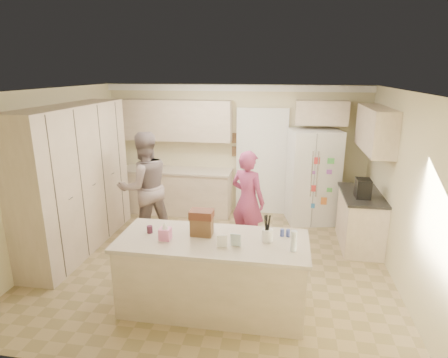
% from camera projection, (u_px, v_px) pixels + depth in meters
% --- Properties ---
extents(floor, '(5.20, 4.60, 0.02)m').
position_uv_depth(floor, '(214.00, 263.00, 5.80)').
color(floor, '#9B845D').
rests_on(floor, ground).
extents(ceiling, '(5.20, 4.60, 0.02)m').
position_uv_depth(ceiling, '(212.00, 90.00, 5.06)').
color(ceiling, white).
rests_on(ceiling, wall_back).
extents(wall_back, '(5.20, 0.02, 2.60)m').
position_uv_depth(wall_back, '(235.00, 150.00, 7.62)').
color(wall_back, beige).
rests_on(wall_back, ground).
extents(wall_front, '(5.20, 0.02, 2.60)m').
position_uv_depth(wall_front, '(162.00, 258.00, 3.24)').
color(wall_front, beige).
rests_on(wall_front, ground).
extents(wall_left, '(0.02, 4.60, 2.60)m').
position_uv_depth(wall_left, '(50.00, 174.00, 5.84)').
color(wall_left, beige).
rests_on(wall_left, ground).
extents(wall_right, '(0.02, 4.60, 2.60)m').
position_uv_depth(wall_right, '(404.00, 191.00, 5.02)').
color(wall_right, beige).
rests_on(wall_right, ground).
extents(crown_back, '(5.20, 0.08, 0.12)m').
position_uv_depth(crown_back, '(235.00, 88.00, 7.23)').
color(crown_back, white).
rests_on(crown_back, wall_back).
extents(pantry_bank, '(0.60, 2.60, 2.35)m').
position_uv_depth(pantry_bank, '(76.00, 179.00, 6.02)').
color(pantry_bank, beige).
rests_on(pantry_bank, floor).
extents(back_base_cab, '(2.20, 0.60, 0.88)m').
position_uv_depth(back_base_cab, '(178.00, 192.00, 7.75)').
color(back_base_cab, beige).
rests_on(back_base_cab, floor).
extents(back_countertop, '(2.24, 0.63, 0.04)m').
position_uv_depth(back_countertop, '(177.00, 170.00, 7.61)').
color(back_countertop, '#C2B3A1').
rests_on(back_countertop, back_base_cab).
extents(back_upper_cab, '(2.20, 0.35, 0.80)m').
position_uv_depth(back_upper_cab, '(177.00, 120.00, 7.46)').
color(back_upper_cab, beige).
rests_on(back_upper_cab, wall_back).
extents(doorway_opening, '(0.90, 0.06, 2.10)m').
position_uv_depth(doorway_opening, '(261.00, 163.00, 7.57)').
color(doorway_opening, black).
rests_on(doorway_opening, floor).
extents(doorway_casing, '(1.02, 0.03, 2.22)m').
position_uv_depth(doorway_casing, '(261.00, 164.00, 7.54)').
color(doorway_casing, white).
rests_on(doorway_casing, floor).
extents(wall_frame_upper, '(0.15, 0.02, 0.20)m').
position_uv_depth(wall_frame_upper, '(236.00, 138.00, 7.51)').
color(wall_frame_upper, brown).
rests_on(wall_frame_upper, wall_back).
extents(wall_frame_lower, '(0.15, 0.02, 0.20)m').
position_uv_depth(wall_frame_lower, '(236.00, 151.00, 7.58)').
color(wall_frame_lower, brown).
rests_on(wall_frame_lower, wall_back).
extents(refrigerator, '(1.03, 0.87, 1.80)m').
position_uv_depth(refrigerator, '(313.00, 177.00, 7.16)').
color(refrigerator, white).
rests_on(refrigerator, floor).
extents(fridge_seam, '(0.02, 0.02, 1.78)m').
position_uv_depth(fridge_seam, '(314.00, 182.00, 6.82)').
color(fridge_seam, gray).
rests_on(fridge_seam, refrigerator).
extents(fridge_dispenser, '(0.22, 0.03, 0.35)m').
position_uv_depth(fridge_dispenser, '(302.00, 168.00, 6.78)').
color(fridge_dispenser, black).
rests_on(fridge_dispenser, refrigerator).
extents(fridge_handle_l, '(0.02, 0.02, 0.85)m').
position_uv_depth(fridge_handle_l, '(312.00, 174.00, 6.77)').
color(fridge_handle_l, silver).
rests_on(fridge_handle_l, refrigerator).
extents(fridge_handle_r, '(0.02, 0.02, 0.85)m').
position_uv_depth(fridge_handle_r, '(317.00, 174.00, 6.76)').
color(fridge_handle_r, silver).
rests_on(fridge_handle_r, refrigerator).
extents(over_fridge_cab, '(0.95, 0.35, 0.45)m').
position_uv_depth(over_fridge_cab, '(322.00, 113.00, 6.96)').
color(over_fridge_cab, beige).
rests_on(over_fridge_cab, wall_back).
extents(right_base_cab, '(0.60, 1.20, 0.88)m').
position_uv_depth(right_base_cab, '(360.00, 221.00, 6.26)').
color(right_base_cab, beige).
rests_on(right_base_cab, floor).
extents(right_countertop, '(0.63, 1.24, 0.04)m').
position_uv_depth(right_countertop, '(362.00, 195.00, 6.13)').
color(right_countertop, '#2D2B28').
rests_on(right_countertop, right_base_cab).
extents(right_upper_cab, '(0.35, 1.50, 0.70)m').
position_uv_depth(right_upper_cab, '(375.00, 129.00, 6.00)').
color(right_upper_cab, beige).
rests_on(right_upper_cab, wall_right).
extents(coffee_maker, '(0.22, 0.28, 0.30)m').
position_uv_depth(coffee_maker, '(363.00, 188.00, 5.90)').
color(coffee_maker, black).
rests_on(coffee_maker, right_countertop).
extents(island_base, '(2.20, 0.90, 0.88)m').
position_uv_depth(island_base, '(213.00, 275.00, 4.60)').
color(island_base, beige).
rests_on(island_base, floor).
extents(island_top, '(2.28, 0.96, 0.05)m').
position_uv_depth(island_top, '(212.00, 241.00, 4.47)').
color(island_top, '#C2B3A1').
rests_on(island_top, island_base).
extents(utensil_crock, '(0.13, 0.13, 0.15)m').
position_uv_depth(utensil_crock, '(267.00, 235.00, 4.39)').
color(utensil_crock, white).
rests_on(utensil_crock, island_top).
extents(tissue_box, '(0.13, 0.13, 0.14)m').
position_uv_depth(tissue_box, '(165.00, 234.00, 4.44)').
color(tissue_box, pink).
rests_on(tissue_box, island_top).
extents(tissue_plume, '(0.08, 0.08, 0.08)m').
position_uv_depth(tissue_plume, '(165.00, 225.00, 4.40)').
color(tissue_plume, white).
rests_on(tissue_plume, tissue_box).
extents(dollhouse_body, '(0.26, 0.18, 0.22)m').
position_uv_depth(dollhouse_body, '(202.00, 226.00, 4.55)').
color(dollhouse_body, brown).
rests_on(dollhouse_body, island_top).
extents(dollhouse_roof, '(0.28, 0.20, 0.10)m').
position_uv_depth(dollhouse_roof, '(202.00, 214.00, 4.51)').
color(dollhouse_roof, '#592D1E').
rests_on(dollhouse_roof, dollhouse_body).
extents(jam_jar, '(0.07, 0.07, 0.09)m').
position_uv_depth(jam_jar, '(150.00, 229.00, 4.62)').
color(jam_jar, '#59263F').
rests_on(jam_jar, island_top).
extents(greeting_card_a, '(0.12, 0.06, 0.16)m').
position_uv_depth(greeting_card_a, '(222.00, 241.00, 4.23)').
color(greeting_card_a, white).
rests_on(greeting_card_a, island_top).
extents(greeting_card_b, '(0.12, 0.05, 0.16)m').
position_uv_depth(greeting_card_b, '(236.00, 240.00, 4.25)').
color(greeting_card_b, silver).
rests_on(greeting_card_b, island_top).
extents(water_bottle, '(0.07, 0.07, 0.24)m').
position_uv_depth(water_bottle, '(294.00, 241.00, 4.14)').
color(water_bottle, silver).
rests_on(water_bottle, island_top).
extents(shaker_salt, '(0.05, 0.05, 0.09)m').
position_uv_depth(shaker_salt, '(282.00, 233.00, 4.53)').
color(shaker_salt, '#37469A').
rests_on(shaker_salt, island_top).
extents(shaker_pepper, '(0.05, 0.05, 0.09)m').
position_uv_depth(shaker_pepper, '(288.00, 233.00, 4.52)').
color(shaker_pepper, '#37469A').
rests_on(shaker_pepper, island_top).
extents(teen_boy, '(1.17, 1.14, 1.89)m').
position_uv_depth(teen_boy, '(145.00, 187.00, 6.37)').
color(teen_boy, gray).
rests_on(teen_boy, floor).
extents(teen_girl, '(0.72, 0.63, 1.66)m').
position_uv_depth(teen_girl, '(248.00, 200.00, 6.07)').
color(teen_girl, '#B9488B').
rests_on(teen_girl, floor).
extents(fridge_magnets, '(0.76, 0.02, 1.44)m').
position_uv_depth(fridge_magnets, '(314.00, 182.00, 6.81)').
color(fridge_magnets, tan).
rests_on(fridge_magnets, refrigerator).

